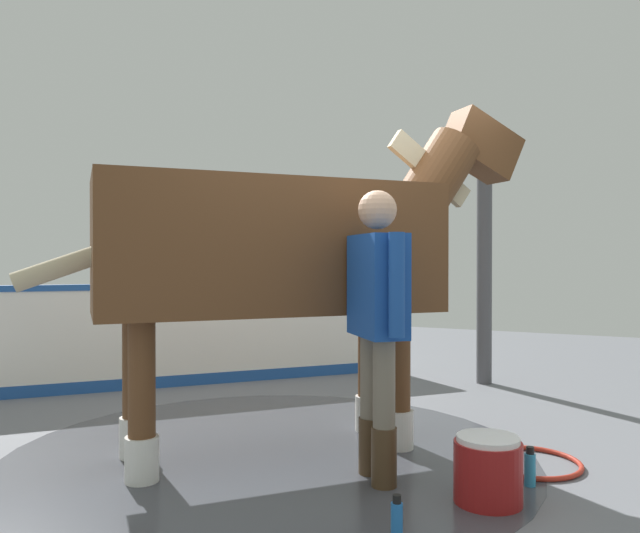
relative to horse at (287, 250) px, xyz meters
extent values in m
cube|color=slate|center=(-0.17, -0.02, -1.39)|extent=(16.00, 16.00, 0.02)
cylinder|color=#42444C|center=(0.08, 0.09, -1.38)|extent=(3.56, 3.56, 0.00)
cube|color=white|center=(1.91, -1.59, -0.87)|extent=(3.09, 3.36, 1.02)
cube|color=#1E4C99|center=(1.91, -1.59, -0.34)|extent=(3.10, 3.38, 0.06)
cube|color=#1E4C99|center=(1.91, -1.59, -1.32)|extent=(3.09, 3.36, 0.12)
cylinder|color=#4C4C51|center=(-0.77, -2.96, 0.02)|extent=(0.16, 0.16, 2.80)
cube|color=brown|center=(0.08, 0.09, 0.02)|extent=(2.18, 2.27, 0.88)
cylinder|color=brown|center=(-0.32, -0.71, -0.90)|extent=(0.16, 0.16, 0.96)
cylinder|color=silver|center=(-0.32, -0.71, -1.25)|extent=(0.20, 0.20, 0.27)
cylinder|color=brown|center=(-0.68, -0.38, -0.90)|extent=(0.16, 0.16, 0.96)
cylinder|color=silver|center=(-0.68, -0.38, -1.25)|extent=(0.20, 0.20, 0.27)
cylinder|color=brown|center=(0.84, 0.56, -0.90)|extent=(0.16, 0.16, 0.96)
cylinder|color=silver|center=(0.84, 0.56, -1.25)|extent=(0.20, 0.20, 0.27)
cylinder|color=brown|center=(0.49, 0.89, -0.90)|extent=(0.16, 0.16, 0.96)
cylinder|color=silver|center=(0.49, 0.89, -1.25)|extent=(0.20, 0.20, 0.27)
cylinder|color=brown|center=(-0.77, -0.84, 0.49)|extent=(0.83, 0.85, 0.90)
cube|color=#C6B793|center=(-0.77, -0.84, 0.62)|extent=(0.52, 0.56, 0.56)
cube|color=brown|center=(-1.08, -1.18, 0.83)|extent=(0.65, 0.67, 0.56)
cylinder|color=#C6B793|center=(0.92, 1.00, -0.08)|extent=(0.56, 0.60, 0.35)
cylinder|color=#47331E|center=(-0.83, 0.34, -1.21)|extent=(0.15, 0.15, 0.34)
cylinder|color=slate|center=(-0.83, 0.34, -0.78)|extent=(0.13, 0.13, 0.52)
cylinder|color=#47331E|center=(-0.68, 0.17, -1.21)|extent=(0.15, 0.15, 0.34)
cylinder|color=slate|center=(-0.68, 0.17, -0.78)|extent=(0.13, 0.13, 0.52)
cube|color=#19479E|center=(-0.76, 0.25, -0.22)|extent=(0.50, 0.52, 0.61)
cylinder|color=#19479E|center=(-0.95, 0.48, -0.20)|extent=(0.09, 0.09, 0.58)
cylinder|color=#19479E|center=(-0.56, 0.02, -0.20)|extent=(0.09, 0.09, 0.58)
sphere|color=tan|center=(-0.76, 0.25, 0.23)|extent=(0.23, 0.23, 0.23)
cylinder|color=maroon|center=(-1.42, 0.32, -1.22)|extent=(0.37, 0.37, 0.33)
cylinder|color=white|center=(-1.42, 0.32, -1.04)|extent=(0.34, 0.34, 0.03)
cylinder|color=#3399CC|center=(-1.59, -0.04, -1.29)|extent=(0.06, 0.06, 0.19)
cylinder|color=black|center=(-1.59, -0.04, -1.17)|extent=(0.05, 0.05, 0.04)
cylinder|color=blue|center=(-1.12, 0.96, -1.29)|extent=(0.06, 0.06, 0.18)
cylinder|color=black|center=(-1.12, 0.96, -1.19)|extent=(0.04, 0.04, 0.04)
torus|color=#B72D1E|center=(-1.55, -0.43, -1.36)|extent=(0.65, 0.65, 0.03)
camera|label=1|loc=(-2.03, 3.67, -0.07)|focal=34.28mm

